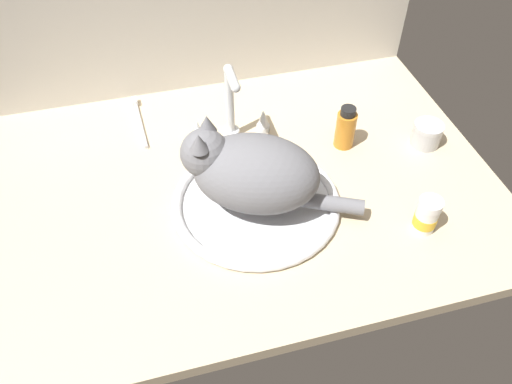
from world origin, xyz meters
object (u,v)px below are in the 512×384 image
cat (248,171)px  toothbrush (140,121)px  pill_bottle (427,216)px  sink_basin (256,202)px  amber_bottle (346,128)px  metal_jar (427,134)px  faucet (231,112)px

cat → toothbrush: cat is taller
cat → pill_bottle: bearing=-25.3°
sink_basin → toothbrush: (-20.87, 33.98, -0.28)cm
amber_bottle → toothbrush: 50.45cm
metal_jar → pill_bottle: size_ratio=0.86×
cat → amber_bottle: cat is taller
amber_bottle → pill_bottle: bearing=-77.8°
sink_basin → metal_jar: (43.82, 8.80, 1.99)cm
cat → metal_jar: bearing=10.1°
amber_bottle → pill_bottle: size_ratio=1.32×
sink_basin → faucet: (-0.00, 22.75, 6.76)cm
sink_basin → pill_bottle: pill_bottle is taller
amber_bottle → toothbrush: size_ratio=0.55×
metal_jar → cat: bearing=-169.9°
faucet → amber_bottle: size_ratio=1.86×
metal_jar → toothbrush: metal_jar is taller
amber_bottle → metal_jar: 19.49cm
faucet → cat: (-1.51, -22.03, 2.15)cm
cat → metal_jar: size_ratio=5.23×
faucet → amber_bottle: bearing=-20.4°
amber_bottle → sink_basin: bearing=-151.7°
faucet → pill_bottle: faucet is taller
pill_bottle → sink_basin: bearing=154.7°
amber_bottle → metal_jar: bearing=-13.9°
metal_jar → toothbrush: (-64.69, 25.18, -2.27)cm
faucet → cat: size_ratio=0.55×
faucet → cat: 22.18cm
cat → metal_jar: 46.56cm
metal_jar → toothbrush: bearing=158.7°
cat → amber_bottle: size_ratio=3.38×
pill_bottle → faucet: bearing=129.7°
sink_basin → toothbrush: bearing=121.6°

